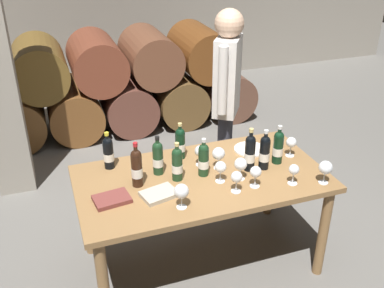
% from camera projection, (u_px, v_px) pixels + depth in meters
% --- Properties ---
extents(ground_plane, '(14.00, 14.00, 0.00)m').
position_uv_depth(ground_plane, '(201.00, 261.00, 3.39)').
color(ground_plane, '#66635E').
extents(barrel_stack, '(3.12, 0.90, 1.15)m').
position_uv_depth(barrel_stack, '(125.00, 83.00, 5.31)').
color(barrel_stack, brown).
rests_on(barrel_stack, ground_plane).
extents(dining_table, '(1.70, 0.90, 0.76)m').
position_uv_depth(dining_table, '(202.00, 187.00, 3.08)').
color(dining_table, olive).
rests_on(dining_table, ground_plane).
extents(wine_bottle_0, '(0.07, 0.07, 0.32)m').
position_uv_depth(wine_bottle_0, '(137.00, 167.00, 2.88)').
color(wine_bottle_0, black).
rests_on(wine_bottle_0, dining_table).
extents(wine_bottle_1, '(0.07, 0.07, 0.30)m').
position_uv_depth(wine_bottle_1, '(265.00, 152.00, 3.08)').
color(wine_bottle_1, black).
rests_on(wine_bottle_1, dining_table).
extents(wine_bottle_2, '(0.07, 0.07, 0.28)m').
position_uv_depth(wine_bottle_2, '(204.00, 159.00, 3.00)').
color(wine_bottle_2, '#19381E').
rests_on(wine_bottle_2, dining_table).
extents(wine_bottle_3, '(0.07, 0.07, 0.28)m').
position_uv_depth(wine_bottle_3, '(177.00, 164.00, 2.95)').
color(wine_bottle_3, '#19381E').
rests_on(wine_bottle_3, dining_table).
extents(wine_bottle_4, '(0.07, 0.07, 0.29)m').
position_uv_depth(wine_bottle_4, '(278.00, 147.00, 3.15)').
color(wine_bottle_4, black).
rests_on(wine_bottle_4, dining_table).
extents(wine_bottle_5, '(0.07, 0.07, 0.28)m').
position_uv_depth(wine_bottle_5, '(158.00, 157.00, 3.02)').
color(wine_bottle_5, '#19381E').
rests_on(wine_bottle_5, dining_table).
extents(wine_bottle_6, '(0.07, 0.07, 0.32)m').
position_uv_depth(wine_bottle_6, '(250.00, 152.00, 3.05)').
color(wine_bottle_6, black).
rests_on(wine_bottle_6, dining_table).
extents(wine_bottle_7, '(0.07, 0.07, 0.27)m').
position_uv_depth(wine_bottle_7, '(108.00, 152.00, 3.09)').
color(wine_bottle_7, black).
rests_on(wine_bottle_7, dining_table).
extents(wine_bottle_8, '(0.07, 0.07, 0.28)m').
position_uv_depth(wine_bottle_8, '(180.00, 143.00, 3.21)').
color(wine_bottle_8, black).
rests_on(wine_bottle_8, dining_table).
extents(wine_glass_0, '(0.08, 0.08, 0.15)m').
position_uv_depth(wine_glass_0, '(256.00, 173.00, 2.88)').
color(wine_glass_0, white).
rests_on(wine_glass_0, dining_table).
extents(wine_glass_1, '(0.08, 0.08, 0.15)m').
position_uv_depth(wine_glass_1, '(221.00, 168.00, 2.93)').
color(wine_glass_1, white).
rests_on(wine_glass_1, dining_table).
extents(wine_glass_2, '(0.09, 0.09, 0.16)m').
position_uv_depth(wine_glass_2, '(181.00, 192.00, 2.66)').
color(wine_glass_2, white).
rests_on(wine_glass_2, dining_table).
extents(wine_glass_3, '(0.09, 0.09, 0.16)m').
position_uv_depth(wine_glass_3, '(326.00, 168.00, 2.91)').
color(wine_glass_3, white).
rests_on(wine_glass_3, dining_table).
extents(wine_glass_4, '(0.09, 0.09, 0.16)m').
position_uv_depth(wine_glass_4, '(219.00, 154.00, 3.08)').
color(wine_glass_4, white).
rests_on(wine_glass_4, dining_table).
extents(wine_glass_5, '(0.09, 0.09, 0.16)m').
position_uv_depth(wine_glass_5, '(241.00, 165.00, 2.95)').
color(wine_glass_5, white).
rests_on(wine_glass_5, dining_table).
extents(wine_glass_6, '(0.08, 0.08, 0.15)m').
position_uv_depth(wine_glass_6, '(291.00, 143.00, 3.24)').
color(wine_glass_6, white).
rests_on(wine_glass_6, dining_table).
extents(wine_glass_7, '(0.07, 0.07, 0.15)m').
position_uv_depth(wine_glass_7, '(237.00, 178.00, 2.82)').
color(wine_glass_7, white).
rests_on(wine_glass_7, dining_table).
extents(wine_glass_8, '(0.08, 0.08, 0.16)m').
position_uv_depth(wine_glass_8, '(200.00, 151.00, 3.12)').
color(wine_glass_8, white).
rests_on(wine_glass_8, dining_table).
extents(wine_glass_9, '(0.07, 0.07, 0.14)m').
position_uv_depth(wine_glass_9, '(294.00, 170.00, 2.91)').
color(wine_glass_9, white).
rests_on(wine_glass_9, dining_table).
extents(tasting_notebook, '(0.25, 0.21, 0.03)m').
position_uv_depth(tasting_notebook, '(159.00, 194.00, 2.82)').
color(tasting_notebook, '#B2A893').
rests_on(tasting_notebook, dining_table).
extents(leather_ledger, '(0.24, 0.19, 0.03)m').
position_uv_depth(leather_ledger, '(112.00, 199.00, 2.77)').
color(leather_ledger, brown).
rests_on(leather_ledger, dining_table).
extents(serving_plate, '(0.24, 0.24, 0.01)m').
position_uv_depth(serving_plate, '(250.00, 149.00, 3.37)').
color(serving_plate, white).
rests_on(serving_plate, dining_table).
extents(sommelier_presenting, '(0.33, 0.43, 1.72)m').
position_uv_depth(sommelier_presenting, '(227.00, 91.00, 3.68)').
color(sommelier_presenting, '#383842').
rests_on(sommelier_presenting, ground_plane).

